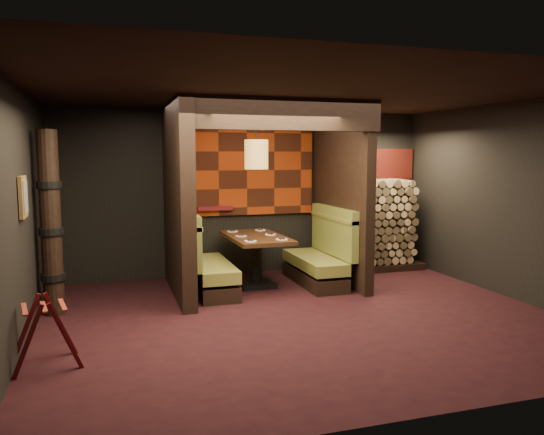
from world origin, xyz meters
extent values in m
cube|color=black|center=(0.00, 0.00, -0.01)|extent=(6.50, 5.50, 0.02)
cube|color=black|center=(0.00, 0.00, 2.86)|extent=(6.50, 5.50, 0.02)
cube|color=black|center=(0.00, 2.76, 1.43)|extent=(6.50, 0.02, 2.85)
cube|color=black|center=(0.00, -2.76, 1.43)|extent=(6.50, 0.02, 2.85)
cube|color=black|center=(-3.26, 0.00, 1.43)|extent=(0.02, 5.50, 2.85)
cube|color=black|center=(3.26, 0.00, 1.43)|extent=(0.02, 5.50, 2.85)
cube|color=black|center=(-1.35, 1.65, 1.43)|extent=(0.20, 2.20, 2.85)
cube|color=black|center=(1.30, 1.70, 1.43)|extent=(0.15, 2.10, 2.85)
cube|color=black|center=(-0.02, 0.70, 2.63)|extent=(2.85, 0.18, 0.44)
cube|color=#912E0B|center=(-0.02, 2.71, 1.82)|extent=(2.40, 0.06, 1.55)
cube|color=#912E0B|center=(-1.23, 1.82, 1.85)|extent=(0.04, 1.85, 1.45)
cube|color=maroon|center=(-0.60, 2.65, 1.18)|extent=(0.60, 0.12, 0.07)
cube|color=black|center=(-0.85, 1.65, 0.11)|extent=(0.55, 1.60, 0.22)
cube|color=olive|center=(-0.85, 1.65, 0.36)|extent=(0.55, 1.60, 0.18)
cube|color=#5A682B|center=(-1.19, 1.65, 0.75)|extent=(0.12, 1.60, 0.78)
cube|color=olive|center=(-1.19, 1.65, 1.10)|extent=(0.15, 1.60, 0.06)
cube|color=black|center=(0.82, 1.65, 0.11)|extent=(0.55, 1.60, 0.22)
cube|color=olive|center=(0.82, 1.65, 0.36)|extent=(0.55, 1.60, 0.18)
cube|color=#5A682B|center=(1.16, 1.65, 0.75)|extent=(0.12, 1.60, 0.78)
cube|color=olive|center=(1.16, 1.65, 1.10)|extent=(0.15, 1.60, 0.06)
cube|color=black|center=(-0.13, 1.76, 0.03)|extent=(0.56, 0.56, 0.06)
cylinder|color=black|center=(-0.13, 1.76, 0.38)|extent=(0.20, 0.20, 0.76)
cube|color=#3C2313|center=(-0.13, 1.76, 0.79)|extent=(0.88, 1.57, 0.06)
cylinder|color=white|center=(-0.35, 1.23, 0.82)|extent=(0.18, 0.18, 0.01)
cube|color=black|center=(-0.35, 1.23, 0.84)|extent=(0.07, 0.11, 0.02)
cylinder|color=white|center=(0.13, 1.24, 0.82)|extent=(0.18, 0.18, 0.01)
cube|color=black|center=(0.13, 1.24, 0.84)|extent=(0.07, 0.11, 0.02)
cylinder|color=white|center=(-0.37, 1.75, 0.82)|extent=(0.18, 0.18, 0.01)
cube|color=black|center=(-0.37, 1.75, 0.84)|extent=(0.07, 0.11, 0.02)
cylinder|color=white|center=(0.12, 1.77, 0.82)|extent=(0.18, 0.18, 0.01)
cube|color=black|center=(0.12, 1.77, 0.84)|extent=(0.07, 0.11, 0.02)
cylinder|color=white|center=(-0.38, 2.28, 0.82)|extent=(0.18, 0.18, 0.01)
cube|color=black|center=(-0.38, 2.28, 0.84)|extent=(0.07, 0.11, 0.02)
cylinder|color=white|center=(0.10, 2.30, 0.82)|extent=(0.18, 0.18, 0.01)
cube|color=black|center=(0.10, 2.30, 0.84)|extent=(0.07, 0.11, 0.02)
cylinder|color=#AD8038|center=(-0.13, 1.71, 2.09)|extent=(0.36, 0.36, 0.45)
sphere|color=#FFC672|center=(-0.13, 1.71, 2.09)|extent=(0.18, 0.18, 0.18)
cylinder|color=black|center=(-0.13, 1.71, 2.58)|extent=(0.02, 0.02, 0.54)
cube|color=brown|center=(-3.22, 0.10, 1.62)|extent=(0.04, 0.36, 0.46)
cube|color=#3F3F3F|center=(-3.20, 0.10, 1.62)|extent=(0.01, 0.27, 0.36)
cube|color=#45090C|center=(-3.10, -0.97, 0.32)|extent=(0.33, 0.10, 0.73)
cube|color=#45090C|center=(-2.76, -0.91, 0.32)|extent=(0.33, 0.10, 0.73)
cube|color=#45090C|center=(-3.18, -0.55, 0.32)|extent=(0.33, 0.10, 0.73)
cube|color=#45090C|center=(-2.84, -0.48, 0.32)|extent=(0.33, 0.10, 0.73)
cube|color=maroon|center=(-3.14, -0.76, 0.60)|extent=(0.12, 0.45, 0.01)
cube|color=maroon|center=(-2.97, -0.73, 0.60)|extent=(0.12, 0.45, 0.01)
cube|color=maroon|center=(-2.80, -0.70, 0.60)|extent=(0.12, 0.45, 0.01)
cylinder|color=black|center=(-3.05, 1.10, 1.20)|extent=(0.26, 0.26, 2.40)
cylinder|color=black|center=(-3.05, 1.10, 0.50)|extent=(0.31, 0.31, 0.09)
cylinder|color=black|center=(-3.05, 1.10, 1.10)|extent=(0.31, 0.31, 0.09)
cylinder|color=black|center=(-3.05, 1.10, 1.70)|extent=(0.31, 0.31, 0.09)
cube|color=black|center=(2.29, 2.35, 0.06)|extent=(1.73, 0.70, 0.12)
cube|color=brown|center=(2.29, 2.35, 0.88)|extent=(1.73, 0.70, 1.52)
cube|color=maroon|center=(2.29, 2.68, 1.92)|extent=(1.83, 0.10, 0.56)
cube|color=black|center=(1.39, 1.96, 1.43)|extent=(0.08, 0.08, 2.85)
camera|label=1|loc=(-2.33, -6.21, 2.07)|focal=35.00mm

